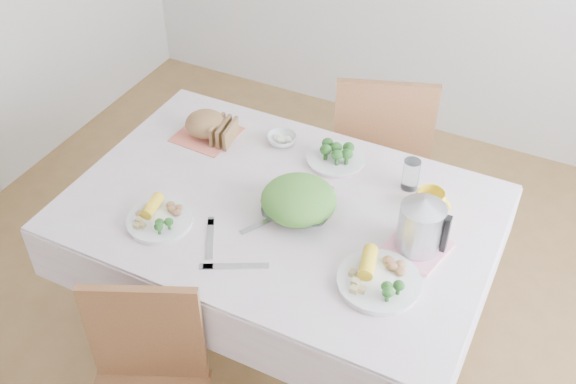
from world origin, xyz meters
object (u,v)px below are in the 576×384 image
at_px(dining_table, 281,279).
at_px(salad_bowl, 299,207).
at_px(dinner_plate_left, 160,220).
at_px(yellow_mug, 430,201).
at_px(chair_far, 379,153).
at_px(dinner_plate_right, 379,282).
at_px(electric_kettle, 421,222).

relative_size(dining_table, salad_bowl, 5.61).
distance_m(dinner_plate_left, yellow_mug, 0.95).
distance_m(chair_far, dinner_plate_right, 1.12).
relative_size(chair_far, electric_kettle, 4.63).
xyz_separation_m(chair_far, dinner_plate_left, (-0.42, -1.09, 0.31)).
distance_m(salad_bowl, dinner_plate_left, 0.48).
bearing_deg(dining_table, yellow_mug, 23.93).
distance_m(dining_table, salad_bowl, 0.42).
bearing_deg(dinner_plate_left, salad_bowl, 32.07).
bearing_deg(dining_table, chair_far, 83.88).
relative_size(salad_bowl, dinner_plate_right, 0.93).
relative_size(dinner_plate_left, dinner_plate_right, 0.86).
bearing_deg(yellow_mug, dinner_plate_left, -149.68).
relative_size(chair_far, salad_bowl, 3.85).
distance_m(dining_table, dinner_plate_left, 0.58).
distance_m(salad_bowl, dinner_plate_right, 0.41).
height_order(chair_far, dinner_plate_right, chair_far).
relative_size(salad_bowl, yellow_mug, 2.33).
bearing_deg(chair_far, salad_bowl, 69.35).
xyz_separation_m(dinner_plate_right, electric_kettle, (0.06, 0.20, 0.11)).
bearing_deg(dinner_plate_left, chair_far, 68.79).
bearing_deg(yellow_mug, electric_kettle, -83.47).
bearing_deg(chair_far, electric_kettle, 97.16).
relative_size(dining_table, chair_far, 1.46).
bearing_deg(dinner_plate_left, yellow_mug, 30.32).
height_order(salad_bowl, electric_kettle, electric_kettle).
xyz_separation_m(yellow_mug, electric_kettle, (0.02, -0.20, 0.08)).
xyz_separation_m(chair_far, dinner_plate_right, (0.36, -1.02, 0.31)).
distance_m(dining_table, dinner_plate_right, 0.63).
distance_m(dinner_plate_right, electric_kettle, 0.24).
height_order(chair_far, salad_bowl, chair_far).
relative_size(chair_far, yellow_mug, 8.99).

